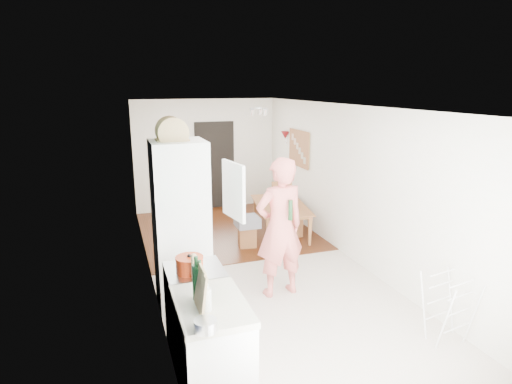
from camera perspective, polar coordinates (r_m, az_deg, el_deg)
room_shell at (r=6.47m, az=-0.01°, el=0.26°), size 3.20×7.00×2.50m
floor at (r=6.88m, az=-0.01°, el=-9.90°), size 3.20×7.00×0.01m
wood_floor_overlay at (r=8.53m, az=-4.06°, el=-5.05°), size 3.20×3.30×0.01m
sage_wall_panel at (r=4.08m, az=-12.11°, el=0.32°), size 0.02×3.00×1.30m
tile_splashback at (r=3.80m, az=-10.43°, el=-11.88°), size 0.02×1.90×0.50m
doorway_recess at (r=9.85m, az=-5.49°, el=3.53°), size 0.90×0.04×2.00m
base_cabinet at (r=4.21m, az=-5.87°, el=-20.29°), size 0.60×0.90×0.86m
worktop at (r=3.96m, az=-6.04°, el=-14.79°), size 0.62×0.92×0.06m
range_cooker at (r=4.83m, az=-7.99°, el=-15.32°), size 0.60×0.60×0.88m
cooker_top at (r=4.62m, az=-8.19°, el=-10.34°), size 0.60×0.60×0.04m
fridge_housing at (r=5.50m, az=-9.97°, el=-4.40°), size 0.66×0.66×2.15m
fridge_door at (r=5.21m, az=-3.03°, el=0.20°), size 0.14×0.56×0.70m
fridge_interior at (r=5.42m, az=-6.95°, el=0.67°), size 0.02×0.52×0.66m
pinboard at (r=8.73m, az=5.80°, el=5.81°), size 0.03×0.90×0.70m
pinboard_frame at (r=8.72m, az=5.71°, el=5.81°), size 0.00×0.94×0.74m
wall_sconce at (r=9.28m, az=3.92°, el=7.59°), size 0.18×0.18×0.16m
person at (r=5.66m, az=3.23°, el=-3.13°), size 0.87×0.62×2.25m
dining_table at (r=8.28m, az=3.48°, el=-3.86°), size 1.02×1.52×0.49m
dining_chair at (r=8.05m, az=4.21°, el=-2.39°), size 0.50×0.50×1.04m
stool at (r=7.61m, az=-1.19°, el=-5.92°), size 0.33×0.33×0.38m
grey_drape at (r=7.50m, az=-1.17°, el=-3.96°), size 0.41×0.41×0.18m
drying_rack at (r=5.35m, az=24.25°, el=-14.03°), size 0.46×0.43×0.78m
bread_bin at (r=5.27m, az=-11.19°, el=7.87°), size 0.43×0.41×0.20m
red_casserole at (r=4.51m, az=-8.87°, el=-9.52°), size 0.35×0.35×0.17m
steel_pan at (r=3.54m, az=-6.75°, el=-17.25°), size 0.23×0.23×0.09m
held_bottle at (r=5.51m, az=4.61°, el=-2.42°), size 0.06×0.06×0.27m
bottle_a at (r=3.94m, az=-7.90°, el=-11.83°), size 0.08×0.08×0.33m
bottle_b at (r=3.92m, az=-7.43°, el=-12.16°), size 0.08×0.08×0.31m
bottle_c at (r=3.78m, az=-6.59°, el=-14.02°), size 0.10×0.10×0.21m
pepper_mill_front at (r=4.34m, az=-8.24°, el=-10.17°), size 0.07×0.07×0.21m
pepper_mill_back at (r=4.33m, az=-8.24°, el=-10.32°), size 0.06×0.06×0.20m
chopping_boards at (r=3.78m, az=-7.42°, el=-12.64°), size 0.09×0.28×0.37m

